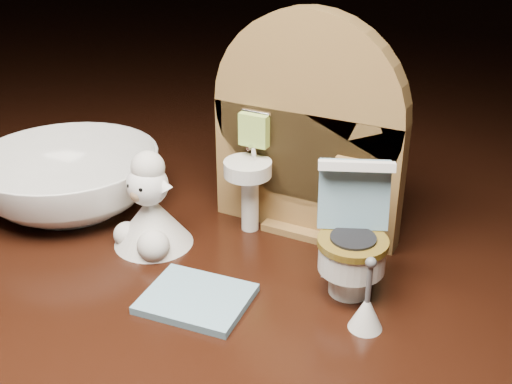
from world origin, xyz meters
The scene contains 6 objects.
backdrop_panel centered at (0.00, 0.06, 0.07)m, with size 0.13×0.05×0.15m.
toy_toilet centered at (0.05, 0.01, 0.03)m, with size 0.05×0.06×0.08m.
bath_mat centered at (-0.02, -0.04, 0.00)m, with size 0.06×0.05×0.00m, color #709BB1.
toilet_brush centered at (0.07, -0.02, 0.01)m, with size 0.02×0.02×0.04m.
plush_lamb centered at (-0.08, 0.00, 0.02)m, with size 0.05×0.05×0.07m.
ceramic_bowl centered at (-0.17, 0.02, 0.02)m, with size 0.13×0.13×0.04m, color white.
Camera 1 is at (0.15, -0.30, 0.22)m, focal length 45.00 mm.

